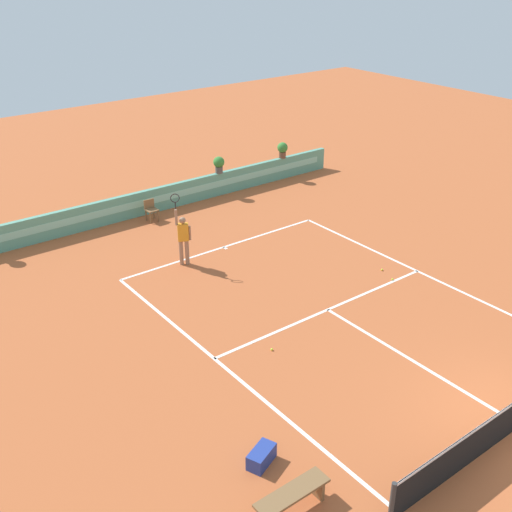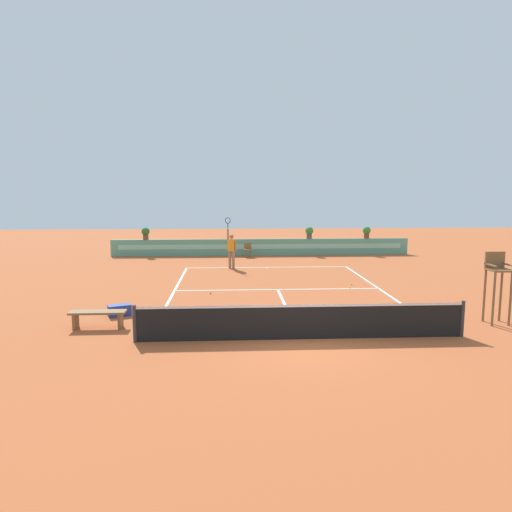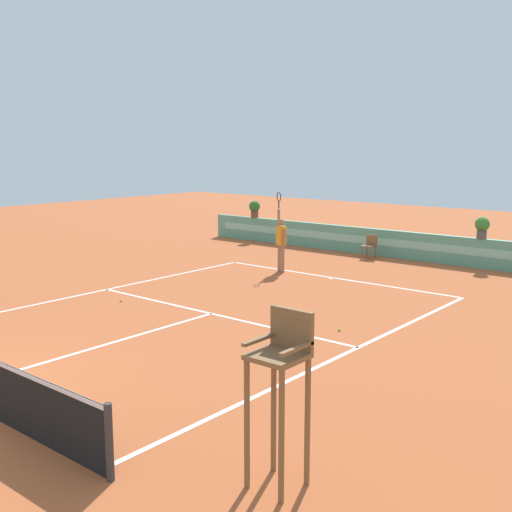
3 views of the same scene
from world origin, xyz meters
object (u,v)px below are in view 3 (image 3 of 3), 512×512
(tennis_player, at_px, (281,240))
(potted_plant_right, at_px, (482,226))
(tennis_ball_mid_court, at_px, (121,300))
(tennis_ball_by_sideline, at_px, (313,334))
(umpire_chair, at_px, (281,378))
(ball_kid_chair, at_px, (370,245))
(potted_plant_far_left, at_px, (255,208))
(tennis_ball_near_baseline, at_px, (339,330))

(tennis_player, xyz_separation_m, potted_plant_right, (4.75, 4.79, 0.36))
(tennis_ball_mid_court, distance_m, tennis_ball_by_sideline, 5.66)
(umpire_chair, distance_m, tennis_ball_by_sideline, 6.20)
(ball_kid_chair, relative_size, tennis_ball_mid_court, 12.50)
(potted_plant_right, bearing_deg, tennis_ball_by_sideline, -89.77)
(umpire_chair, height_order, tennis_ball_mid_court, umpire_chair)
(tennis_player, bearing_deg, potted_plant_far_left, 136.77)
(ball_kid_chair, distance_m, potted_plant_right, 3.96)
(tennis_ball_mid_court, bearing_deg, tennis_ball_near_baseline, 13.28)
(tennis_player, bearing_deg, tennis_ball_by_sideline, -46.94)
(umpire_chair, relative_size, potted_plant_right, 2.96)
(ball_kid_chair, height_order, tennis_ball_mid_court, ball_kid_chair)
(tennis_ball_mid_court, bearing_deg, tennis_player, 81.88)
(tennis_ball_mid_court, height_order, potted_plant_far_left, potted_plant_far_left)
(tennis_ball_near_baseline, xyz_separation_m, tennis_ball_by_sideline, (-0.24, -0.67, 0.00))
(tennis_ball_by_sideline, bearing_deg, potted_plant_far_left, 134.91)
(potted_plant_far_left, bearing_deg, tennis_player, -43.23)
(ball_kid_chair, height_order, potted_plant_right, potted_plant_right)
(potted_plant_far_left, bearing_deg, tennis_ball_mid_court, -68.14)
(tennis_player, height_order, tennis_ball_by_sideline, tennis_player)
(ball_kid_chair, xyz_separation_m, potted_plant_far_left, (-6.07, 0.73, 0.93))
(potted_plant_far_left, xyz_separation_m, potted_plant_right, (9.84, 0.00, 0.00))
(ball_kid_chair, bearing_deg, potted_plant_far_left, 173.12)
(umpire_chair, xyz_separation_m, potted_plant_right, (-3.13, 15.13, 0.07))
(ball_kid_chair, distance_m, potted_plant_far_left, 6.18)
(tennis_player, distance_m, tennis_ball_near_baseline, 6.79)
(tennis_ball_mid_court, bearing_deg, umpire_chair, -27.34)
(umpire_chair, xyz_separation_m, tennis_player, (-7.88, 10.34, -0.29))
(ball_kid_chair, bearing_deg, tennis_ball_mid_court, -100.33)
(umpire_chair, relative_size, tennis_ball_mid_court, 31.47)
(tennis_ball_mid_court, xyz_separation_m, potted_plant_right, (5.58, 10.62, 1.38))
(potted_plant_far_left, relative_size, potted_plant_right, 1.00)
(umpire_chair, bearing_deg, tennis_ball_mid_court, 152.66)
(tennis_player, distance_m, potted_plant_right, 6.75)
(tennis_ball_near_baseline, relative_size, tennis_ball_mid_court, 1.00)
(potted_plant_right, bearing_deg, umpire_chair, -78.31)
(tennis_ball_mid_court, distance_m, potted_plant_far_left, 11.53)
(tennis_ball_by_sideline, bearing_deg, umpire_chair, -59.35)
(tennis_ball_near_baseline, bearing_deg, ball_kid_chair, 115.46)
(tennis_player, relative_size, potted_plant_far_left, 3.57)
(umpire_chair, xyz_separation_m, ball_kid_chair, (-6.90, 14.39, -0.86))
(umpire_chair, height_order, tennis_ball_near_baseline, umpire_chair)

